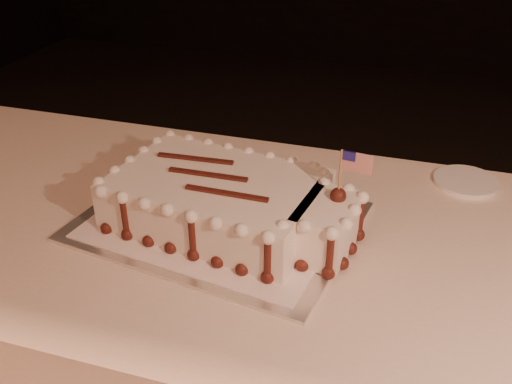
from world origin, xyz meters
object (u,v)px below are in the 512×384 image
(cake_board, at_px, (218,221))
(banquet_table, at_px, (341,384))
(side_plate, at_px, (466,182))
(sheet_cake, at_px, (230,202))

(cake_board, bearing_deg, banquet_table, 7.89)
(side_plate, bearing_deg, banquet_table, -122.29)
(banquet_table, height_order, sheet_cake, sheet_cake)
(sheet_cake, bearing_deg, banquet_table, 0.14)
(sheet_cake, bearing_deg, cake_board, 171.52)
(banquet_table, relative_size, side_plate, 16.71)
(side_plate, bearing_deg, sheet_cake, -144.89)
(cake_board, height_order, sheet_cake, sheet_cake)
(cake_board, relative_size, side_plate, 3.69)
(side_plate, bearing_deg, cake_board, -146.82)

